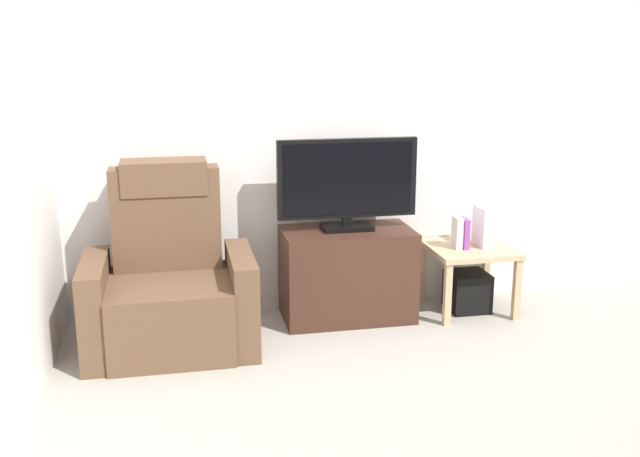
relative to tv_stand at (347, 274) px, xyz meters
name	(u,v)px	position (x,y,z in m)	size (l,w,h in m)	color
ground_plane	(393,370)	(0.06, -0.83, -0.30)	(6.40, 6.40, 0.00)	#9E998E
wall_back	(347,115)	(0.06, 0.30, 1.00)	(6.40, 0.06, 2.60)	silver
wall_side	(8,146)	(-1.82, -0.83, 1.00)	(0.06, 4.48, 2.60)	silver
tv_stand	(347,274)	(0.00, 0.00, 0.00)	(0.84, 0.47, 0.59)	#3D2319
television	(347,182)	(0.00, 0.02, 0.60)	(0.90, 0.20, 0.58)	black
recliner_armchair	(169,284)	(-1.13, -0.21, 0.07)	(0.98, 0.78, 1.08)	brown
side_table	(469,256)	(0.83, -0.03, 0.08)	(0.54, 0.54, 0.44)	tan
subwoofer_box	(467,291)	(0.83, -0.03, -0.17)	(0.26, 0.26, 0.26)	black
book_leftmost	(457,233)	(0.73, -0.05, 0.25)	(0.05, 0.11, 0.21)	white
book_middle	(464,233)	(0.78, -0.05, 0.25)	(0.04, 0.13, 0.20)	purple
game_console	(483,226)	(0.92, -0.02, 0.28)	(0.07, 0.20, 0.26)	white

